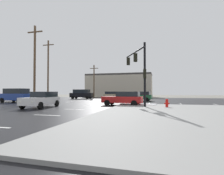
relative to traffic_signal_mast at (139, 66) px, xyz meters
The scene contains 16 objects.
ground_plane 8.77m from the traffic_signal_mast, 133.34° to the left, with size 120.00×120.00×0.00m, color slate.
road_asphalt 8.76m from the traffic_signal_mast, 133.34° to the left, with size 44.00×44.00×0.02m, color black.
snow_strip_curbside 4.46m from the traffic_signal_mast, 98.38° to the left, with size 4.00×1.60×0.06m, color white.
lane_markings 7.23m from the traffic_signal_mast, 134.02° to the left, with size 36.15×36.15×0.01m.
traffic_signal_mast is the anchor object (origin of this frame).
fire_hydrant 4.90m from the traffic_signal_mast, 25.38° to the right, with size 0.48×0.26×0.79m.
strip_building_background 33.69m from the traffic_signal_mast, 106.00° to the left, with size 18.84×8.00×6.73m.
suv_black 22.08m from the traffic_signal_mast, 130.67° to the left, with size 4.95×2.47×2.03m.
sedan_red 4.07m from the traffic_signal_mast, 151.12° to the left, with size 4.60×2.19×1.58m.
sedan_white 10.55m from the traffic_signal_mast, 159.63° to the right, with size 2.33×4.65×1.58m.
sedan_green 11.63m from the traffic_signal_mast, 95.82° to the left, with size 4.67×2.39×1.58m.
sedan_tan 20.34m from the traffic_signal_mast, 112.08° to the left, with size 4.66×2.36×1.58m.
suv_blue 18.87m from the traffic_signal_mast, behind, with size 4.98×2.57×2.03m.
utility_pole_mid 13.53m from the traffic_signal_mast, behind, with size 2.20×0.28×10.17m.
utility_pole_far 19.65m from the traffic_signal_mast, 152.53° to the left, with size 2.20×0.28×10.92m.
utility_pole_distant 26.03m from the traffic_signal_mast, 121.27° to the left, with size 2.20×0.28×8.18m.
Camera 1 is at (7.27, -24.30, 1.62)m, focal length 28.22 mm.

